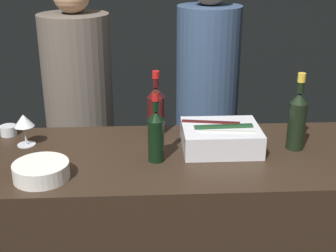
% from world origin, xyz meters
% --- Properties ---
extents(wall_back_chalkboard, '(6.40, 0.06, 2.80)m').
position_xyz_m(wall_back_chalkboard, '(0.00, 2.67, 1.40)').
color(wall_back_chalkboard, black).
rests_on(wall_back_chalkboard, ground_plane).
extents(ice_bin_with_bottles, '(0.34, 0.28, 0.11)m').
position_xyz_m(ice_bin_with_bottles, '(0.23, 0.40, 1.10)').
color(ice_bin_with_bottles, silver).
rests_on(ice_bin_with_bottles, bar_counter).
extents(bowl_white, '(0.22, 0.22, 0.07)m').
position_xyz_m(bowl_white, '(-0.51, 0.15, 1.07)').
color(bowl_white, silver).
rests_on(bowl_white, bar_counter).
extents(wine_glass, '(0.09, 0.09, 0.15)m').
position_xyz_m(wine_glass, '(-0.64, 0.48, 1.15)').
color(wine_glass, silver).
rests_on(wine_glass, bar_counter).
extents(candle_votive, '(0.08, 0.08, 0.05)m').
position_xyz_m(candle_votive, '(-0.75, 0.61, 1.06)').
color(candle_votive, silver).
rests_on(candle_votive, bar_counter).
extents(champagne_bottle, '(0.08, 0.08, 0.35)m').
position_xyz_m(champagne_bottle, '(0.57, 0.39, 1.18)').
color(champagne_bottle, black).
rests_on(champagne_bottle, bar_counter).
extents(red_wine_bottle_tall, '(0.08, 0.08, 0.31)m').
position_xyz_m(red_wine_bottle_tall, '(-0.05, 0.60, 1.16)').
color(red_wine_bottle_tall, '#380F0F').
rests_on(red_wine_bottle_tall, bar_counter).
extents(red_wine_bottle_burgundy, '(0.07, 0.07, 0.30)m').
position_xyz_m(red_wine_bottle_burgundy, '(-0.05, 0.29, 1.16)').
color(red_wine_bottle_burgundy, black).
rests_on(red_wine_bottle_burgundy, bar_counter).
extents(person_in_hoodie, '(0.42, 0.42, 1.73)m').
position_xyz_m(person_in_hoodie, '(-0.50, 1.25, 0.95)').
color(person_in_hoodie, black).
rests_on(person_in_hoodie, ground_plane).
extents(person_blond_tee, '(0.38, 0.38, 1.77)m').
position_xyz_m(person_blond_tee, '(0.29, 1.25, 0.98)').
color(person_blond_tee, black).
rests_on(person_blond_tee, ground_plane).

